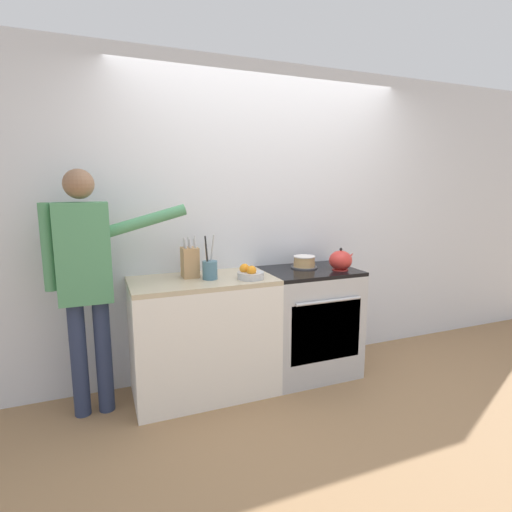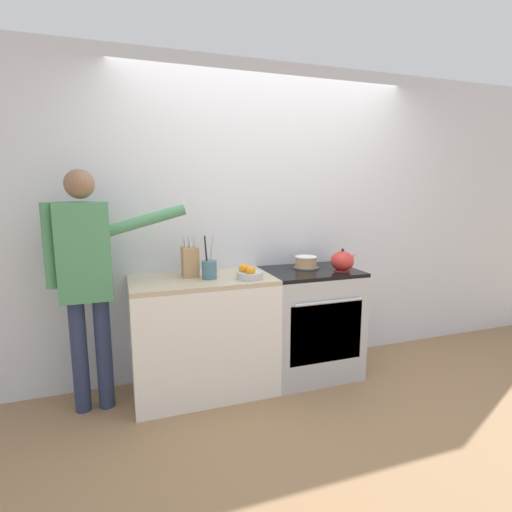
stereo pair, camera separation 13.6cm
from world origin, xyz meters
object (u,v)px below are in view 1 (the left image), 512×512
Objects in this scene: utensil_crock at (210,269)px; stove_range at (308,321)px; knife_block at (190,262)px; fruit_bowl at (250,274)px; layer_cake at (304,262)px; tea_kettle at (341,260)px; person_baker at (87,272)px.

stove_range is at bearing 2.25° from utensil_crock.
fruit_bowl is (0.40, -0.23, -0.08)m from knife_block.
fruit_bowl reaches higher than stove_range.
stove_range is 0.51m from layer_cake.
tea_kettle is 0.73× the size of knife_block.
layer_cake is 0.62m from fruit_bowl.
layer_cake is 1.13× the size of fruit_bowl.
fruit_bowl is at bearing -20.30° from utensil_crock.
layer_cake is 0.87m from utensil_crock.
knife_block is at bearing 170.57° from tea_kettle.
tea_kettle reaches higher than layer_cake.
knife_block is at bearing 150.40° from fruit_bowl.
person_baker is at bearing -173.38° from knife_block.
stove_range is 0.78m from fruit_bowl.
utensil_crock is (-0.87, -0.03, 0.53)m from stove_range.
stove_range is 0.53× the size of person_baker.
layer_cake is at bearing -0.47° from knife_block.
utensil_crock is at bearing 175.93° from tea_kettle.
tea_kettle is 1.23m from knife_block.
fruit_bowl is at bearing -159.32° from layer_cake.
utensil_crock reaches higher than knife_block.
layer_cake is 0.97× the size of tea_kettle.
knife_block is 0.47m from fruit_bowl.
utensil_crock is (-1.10, 0.08, -0.00)m from tea_kettle.
tea_kettle is 1.17× the size of fruit_bowl.
stove_range is 3.90× the size of tea_kettle.
tea_kettle is (0.23, -0.11, 0.53)m from stove_range.
knife_block is 1.61× the size of fruit_bowl.
layer_cake is (-0.01, 0.08, 0.50)m from stove_range.
tea_kettle is at bearing -8.64° from person_baker.
stove_range is at bearing -5.36° from person_baker.
person_baker is at bearing -177.45° from layer_cake.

